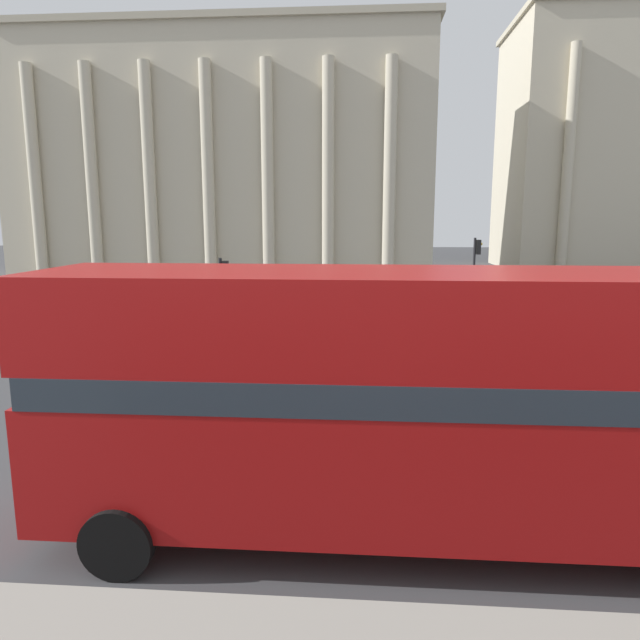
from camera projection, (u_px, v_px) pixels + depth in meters
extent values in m
cylinder|color=black|center=(175.00, 467.00, 10.09)|extent=(1.01, 0.22, 1.01)
cylinder|color=black|center=(117.00, 544.00, 7.70)|extent=(1.01, 0.22, 1.01)
cube|color=#B71414|center=(426.00, 453.00, 8.42)|extent=(11.30, 2.44, 1.85)
cube|color=#2D3842|center=(429.00, 378.00, 8.22)|extent=(11.07, 2.46, 0.45)
cube|color=#B71414|center=(431.00, 318.00, 8.07)|extent=(11.30, 2.44, 1.31)
cube|color=beige|center=(228.00, 163.00, 49.06)|extent=(33.90, 12.48, 19.19)
cube|color=#B7AD93|center=(225.00, 41.00, 47.34)|extent=(34.50, 13.08, 0.50)
cylinder|color=beige|center=(35.00, 175.00, 43.75)|extent=(0.90, 0.90, 16.31)
cylinder|color=beige|center=(92.00, 175.00, 43.41)|extent=(0.90, 0.90, 16.31)
cylinder|color=beige|center=(149.00, 175.00, 43.08)|extent=(0.90, 0.90, 16.31)
cylinder|color=beige|center=(208.00, 174.00, 42.74)|extent=(0.90, 0.90, 16.31)
cylinder|color=beige|center=(268.00, 174.00, 42.41)|extent=(0.90, 0.90, 16.31)
cylinder|color=beige|center=(328.00, 174.00, 42.07)|extent=(0.90, 0.90, 16.31)
cylinder|color=beige|center=(390.00, 173.00, 41.74)|extent=(0.90, 0.90, 16.31)
cylinder|color=beige|center=(568.00, 162.00, 49.18)|extent=(0.90, 0.90, 19.42)
cylinder|color=black|center=(466.00, 359.00, 12.04)|extent=(0.12, 0.12, 3.84)
cube|color=black|center=(478.00, 290.00, 11.77)|extent=(0.20, 0.24, 0.70)
sphere|color=green|center=(484.00, 283.00, 11.73)|extent=(0.14, 0.14, 0.14)
cylinder|color=black|center=(222.00, 306.00, 20.70)|extent=(0.12, 0.12, 3.47)
cube|color=black|center=(225.00, 271.00, 20.46)|extent=(0.20, 0.24, 0.70)
sphere|color=red|center=(228.00, 266.00, 20.43)|extent=(0.14, 0.14, 0.14)
cylinder|color=black|center=(473.00, 279.00, 27.78)|extent=(0.12, 0.12, 3.96)
cube|color=black|center=(479.00, 247.00, 27.49)|extent=(0.20, 0.24, 0.70)
sphere|color=gold|center=(481.00, 244.00, 27.46)|extent=(0.14, 0.14, 0.14)
cylinder|color=black|center=(455.00, 300.00, 32.40)|extent=(0.60, 0.18, 0.60)
cylinder|color=black|center=(460.00, 305.00, 30.68)|extent=(0.60, 0.18, 0.60)
cylinder|color=black|center=(405.00, 300.00, 32.61)|extent=(0.60, 0.18, 0.60)
cylinder|color=black|center=(408.00, 304.00, 30.89)|extent=(0.60, 0.18, 0.60)
cube|color=#19234C|center=(432.00, 297.00, 31.60)|extent=(4.20, 1.75, 0.55)
cube|color=#2D3842|center=(429.00, 288.00, 31.52)|extent=(1.89, 1.61, 0.50)
cylinder|color=#282B33|center=(174.00, 319.00, 25.65)|extent=(0.14, 0.14, 0.85)
cylinder|color=#282B33|center=(178.00, 319.00, 25.64)|extent=(0.14, 0.14, 0.85)
cylinder|color=slate|center=(175.00, 302.00, 25.51)|extent=(0.32, 0.32, 0.67)
sphere|color=tan|center=(175.00, 292.00, 25.44)|extent=(0.23, 0.23, 0.23)
cylinder|color=#282B33|center=(481.00, 346.00, 20.14)|extent=(0.14, 0.14, 0.85)
cylinder|color=#282B33|center=(486.00, 346.00, 20.13)|extent=(0.14, 0.14, 0.85)
cylinder|color=#284799|center=(485.00, 325.00, 20.00)|extent=(0.32, 0.32, 0.67)
sphere|color=tan|center=(485.00, 312.00, 19.93)|extent=(0.23, 0.23, 0.23)
cylinder|color=#282B33|center=(327.00, 301.00, 31.45)|extent=(0.14, 0.14, 0.82)
cylinder|color=#282B33|center=(330.00, 301.00, 31.43)|extent=(0.14, 0.14, 0.82)
cylinder|color=black|center=(329.00, 287.00, 31.31)|extent=(0.32, 0.32, 0.65)
sphere|color=tan|center=(329.00, 279.00, 31.24)|extent=(0.22, 0.22, 0.22)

